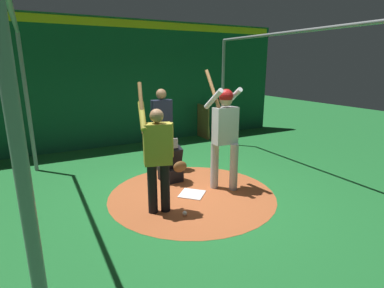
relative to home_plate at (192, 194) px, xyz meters
The scene contains 11 objects.
ground_plane 0.01m from the home_plate, ahead, with size 26.24×26.24×0.00m, color #1E6B2D.
dirt_circle 0.01m from the home_plate, ahead, with size 2.99×2.99×0.01m, color #AD562D.
home_plate is the anchor object (origin of this frame).
batter 1.31m from the home_plate, 87.78° to the left, with size 0.68×0.49×2.20m.
catcher 0.84m from the home_plate, behind, with size 0.58×0.40×0.92m.
umpire 1.84m from the home_plate, behind, with size 0.22×0.49×1.79m.
visitor 1.26m from the home_plate, 67.57° to the right, with size 0.61×0.51×2.03m.
back_wall 4.49m from the home_plate, behind, with size 0.22×10.24×3.49m.
cage_frame 2.06m from the home_plate, ahead, with size 5.61×4.99×2.95m.
bat_rack 4.58m from the home_plate, 148.53° to the left, with size 1.06×0.18×1.05m.
baseball_0 0.80m from the home_plate, 35.98° to the right, with size 0.07×0.07×0.07m, color white.
Camera 1 is at (4.46, -2.36, 2.30)m, focal length 28.22 mm.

